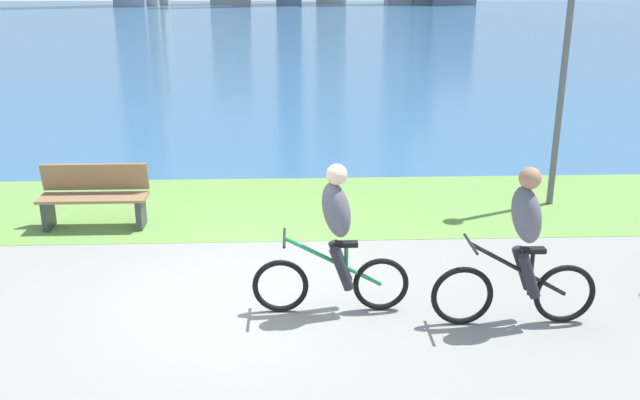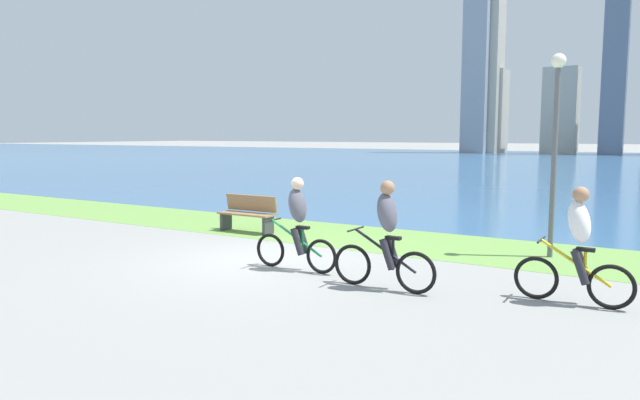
% 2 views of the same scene
% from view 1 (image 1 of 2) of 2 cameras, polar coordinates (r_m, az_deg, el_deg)
% --- Properties ---
extents(ground_plane, '(300.00, 300.00, 0.00)m').
position_cam_1_polar(ground_plane, '(7.98, -6.14, -7.83)').
color(ground_plane, gray).
extents(grass_strip_bayside, '(120.00, 3.00, 0.01)m').
position_cam_1_polar(grass_strip_bayside, '(10.88, -5.13, -0.50)').
color(grass_strip_bayside, '#6B9947').
rests_on(grass_strip_bayside, ground).
extents(bay_water_surface, '(300.00, 72.84, 0.00)m').
position_cam_1_polar(bay_water_surface, '(48.33, -3.07, 14.19)').
color(bay_water_surface, '#386693').
rests_on(bay_water_surface, ground).
extents(cyclist_lead, '(1.68, 0.52, 1.64)m').
position_cam_1_polar(cyclist_lead, '(7.29, 1.22, -3.23)').
color(cyclist_lead, black).
rests_on(cyclist_lead, ground).
extents(cyclist_trailing, '(1.71, 0.52, 1.69)m').
position_cam_1_polar(cyclist_trailing, '(7.31, 16.16, -3.83)').
color(cyclist_trailing, black).
rests_on(cyclist_trailing, ground).
extents(bench_near_path, '(1.50, 0.47, 0.90)m').
position_cam_1_polar(bench_near_path, '(10.37, -17.98, 0.28)').
color(bench_near_path, olive).
rests_on(bench_near_path, ground).
extents(lamppost_tall, '(0.28, 0.28, 3.89)m').
position_cam_1_polar(lamppost_tall, '(11.04, 19.57, 12.35)').
color(lamppost_tall, '#595960').
rests_on(lamppost_tall, ground).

